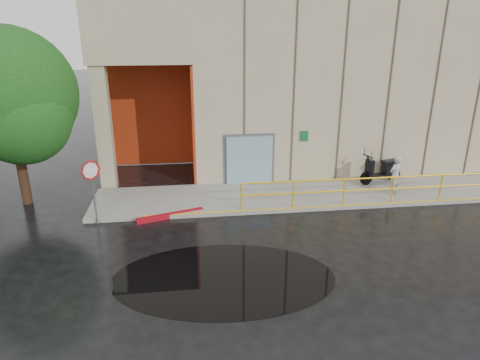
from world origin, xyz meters
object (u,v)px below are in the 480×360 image
object	(u,v)px
stop_sign	(92,177)
tree_near	(12,100)
scooter	(382,163)
red_curb	(170,216)
person	(395,175)

from	to	relation	value
stop_sign	tree_near	distance (m)	4.20
scooter	red_curb	bearing A→B (deg)	-179.08
person	red_curb	xyz separation A→B (m)	(-8.66, -0.82, -0.84)
stop_sign	tree_near	size ratio (longest dim) A/B	0.35
person	stop_sign	world-z (taller)	stop_sign
stop_sign	person	bearing A→B (deg)	-13.17
scooter	stop_sign	size ratio (longest dim) A/B	0.87
person	scooter	bearing A→B (deg)	-116.76
scooter	stop_sign	distance (m)	11.47
person	stop_sign	bearing A→B (deg)	-18.24
scooter	red_curb	distance (m)	9.05
person	tree_near	xyz separation A→B (m)	(-13.98, 1.09, 3.02)
stop_sign	red_curb	world-z (taller)	stop_sign
person	tree_near	distance (m)	14.35
stop_sign	scooter	bearing A→B (deg)	-6.56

